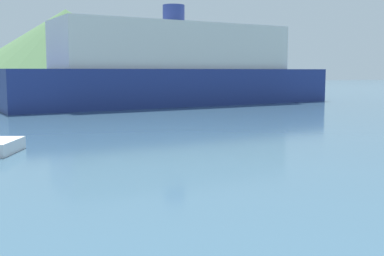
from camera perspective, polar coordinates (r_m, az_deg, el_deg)
The scene contains 2 objects.
ferry_distant at distance 42.26m, azimuth -2.16°, elevation 6.96°, with size 29.80×11.59×8.52m.
hill_central at distance 110.83m, azimuth -14.64°, elevation 9.30°, with size 50.80×50.80×16.25m.
Camera 1 is at (-6.28, 0.55, 2.94)m, focal length 45.00 mm.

